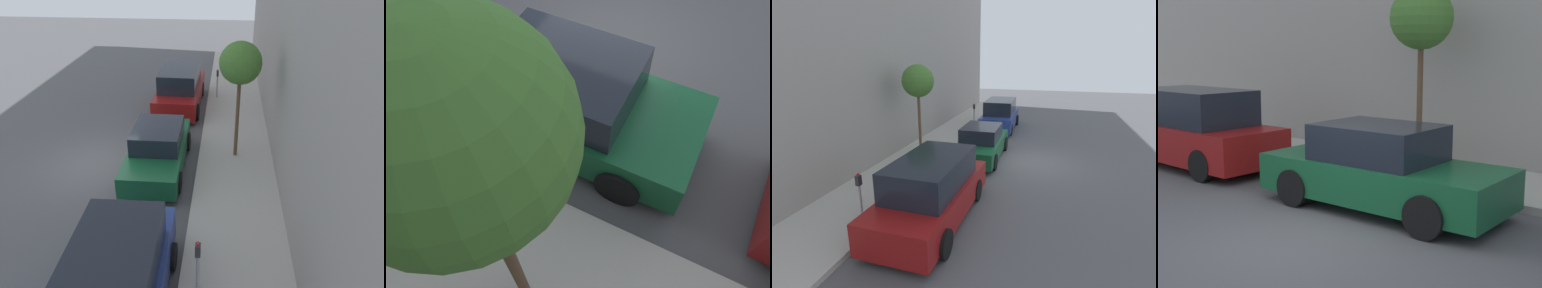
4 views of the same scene
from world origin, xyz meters
The scene contains 6 objects.
ground_plane centered at (0.00, 0.00, 0.00)m, with size 60.00×60.00×0.00m, color #515154.
sidewalk centered at (4.82, 0.00, 0.07)m, with size 2.65×32.00×0.15m.
parked_sedan_second centered at (2.15, 0.03, 0.72)m, with size 1.92×4.52×1.54m.
parked_minivan_third centered at (2.23, 5.77, 0.92)m, with size 2.02×4.94×1.90m.
parking_meter_far centered at (3.95, 6.70, 1.03)m, with size 0.11×0.15×1.44m.
street_tree centered at (4.81, 0.92, 3.51)m, with size 1.40×1.40×4.10m.
Camera 4 is at (-5.42, -5.43, 2.84)m, focal length 50.00 mm.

